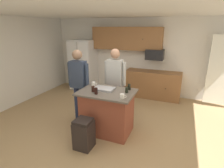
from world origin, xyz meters
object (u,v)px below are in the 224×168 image
mug_ceramic_white (94,84)px  glass_dark_ale (96,91)px  person_guest_by_door (115,79)px  trash_bin (84,134)px  glass_stout_tall (129,87)px  serving_tray (104,89)px  person_guest_right (79,80)px  mug_blue_stoneware (122,96)px  glass_pilsner (127,90)px  kitchen_island (107,112)px  microwave_over_range (155,55)px  refrigerator (83,65)px  tumbler_amber (93,89)px

mug_ceramic_white → glass_dark_ale: (0.28, -0.45, 0.01)m
person_guest_by_door → trash_bin: 1.65m
glass_dark_ale → glass_stout_tall: bearing=41.7°
serving_tray → trash_bin: size_ratio=0.72×
glass_stout_tall → serving_tray: glass_stout_tall is taller
person_guest_by_door → person_guest_right: (-0.77, -0.48, -0.00)m
mug_blue_stoneware → glass_pilsner: size_ratio=1.03×
kitchen_island → serving_tray: size_ratio=2.70×
mug_ceramic_white → glass_stout_tall: (0.84, 0.05, 0.02)m
mug_ceramic_white → mug_blue_stoneware: (0.87, -0.48, -0.00)m
person_guest_by_door → trash_bin: person_guest_by_door is taller
mug_blue_stoneware → serving_tray: mug_blue_stoneware is taller
microwave_over_range → person_guest_right: bearing=-122.8°
serving_tray → mug_ceramic_white: bearing=156.1°
kitchen_island → trash_bin: bearing=-105.2°
refrigerator → trash_bin: refrigerator is taller
mug_ceramic_white → mug_blue_stoneware: mug_ceramic_white is taller
refrigerator → microwave_over_range: (2.60, 0.12, 0.52)m
glass_dark_ale → serving_tray: bearing=81.3°
microwave_over_range → tumbler_amber: size_ratio=4.48×
microwave_over_range → serving_tray: bearing=-105.3°
glass_pilsner → microwave_over_range: bearing=86.2°
microwave_over_range → glass_pilsner: (-0.16, -2.48, -0.41)m
glass_dark_ale → glass_pilsner: 0.64m
microwave_over_range → glass_dark_ale: size_ratio=4.26×
microwave_over_range → person_guest_right: person_guest_right is taller
mug_ceramic_white → mug_blue_stoneware: 0.99m
mug_blue_stoneware → person_guest_right: bearing=157.2°
kitchen_island → serving_tray: bearing=143.7°
glass_stout_tall → trash_bin: (-0.61, -0.97, -0.74)m
glass_stout_tall → serving_tray: size_ratio=0.30×
person_guest_right → glass_pilsner: size_ratio=14.27×
kitchen_island → person_guest_right: person_guest_right is taller
glass_pilsner → trash_bin: glass_pilsner is taller
microwave_over_range → kitchen_island: (-0.58, -2.55, -0.96)m
tumbler_amber → serving_tray: 0.26m
person_guest_right → serving_tray: person_guest_right is taller
mug_ceramic_white → trash_bin: bearing=-75.6°
glass_pilsner → refrigerator: bearing=135.9°
person_guest_by_door → mug_ceramic_white: size_ratio=13.74×
mug_blue_stoneware → serving_tray: 0.63m
microwave_over_range → glass_stout_tall: size_ratio=4.20×
mug_blue_stoneware → tumbler_amber: bearing=169.2°
tumbler_amber → kitchen_island: bearing=27.4°
glass_stout_tall → glass_dark_ale: bearing=-138.3°
microwave_over_range → refrigerator: bearing=-177.4°
refrigerator → trash_bin: 3.68m
microwave_over_range → person_guest_right: size_ratio=0.31×
trash_bin → refrigerator: bearing=120.2°
refrigerator → mug_ceramic_white: 2.73m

